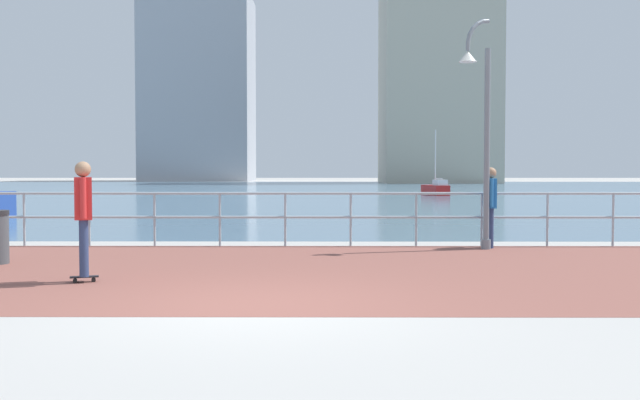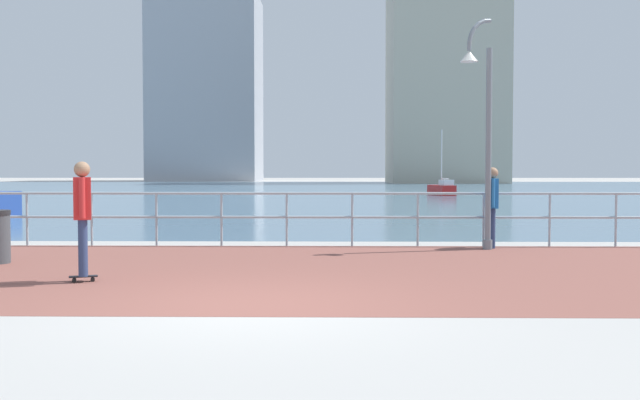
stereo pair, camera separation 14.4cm
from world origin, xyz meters
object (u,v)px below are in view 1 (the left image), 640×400
object	(u,v)px
lamppost	(481,122)
skateboarder	(83,210)
bystander	(490,200)
sailboat_navy	(436,189)

from	to	relation	value
lamppost	skateboarder	distance (m)	8.10
bystander	lamppost	bearing A→B (deg)	-130.45
lamppost	bystander	bearing A→B (deg)	49.55
skateboarder	sailboat_navy	size ratio (longest dim) A/B	0.41
skateboarder	bystander	size ratio (longest dim) A/B	1.04
lamppost	bystander	size ratio (longest dim) A/B	2.79
bystander	skateboarder	bearing A→B (deg)	-145.89
bystander	sailboat_navy	bearing A→B (deg)	83.22
skateboarder	lamppost	bearing A→B (deg)	33.24
lamppost	skateboarder	size ratio (longest dim) A/B	2.68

